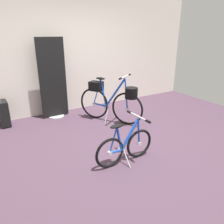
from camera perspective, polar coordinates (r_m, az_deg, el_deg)
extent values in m
plane|color=#473342|center=(4.03, 2.52, -7.56)|extent=(6.87, 6.87, 0.00)
cube|color=silver|center=(5.50, -10.01, 14.60)|extent=(6.87, 0.10, 2.72)
cylinder|color=#B7B7BC|center=(5.29, -14.31, -1.02)|extent=(0.36, 0.36, 0.02)
cube|color=black|center=(5.05, -15.19, 8.39)|extent=(0.60, 0.02, 1.75)
torus|color=black|center=(3.48, 7.09, -8.13)|extent=(0.47, 0.05, 0.47)
cylinder|color=#B7B7BC|center=(3.48, 7.09, -8.13)|extent=(0.06, 0.05, 0.06)
torus|color=black|center=(3.20, -0.59, -10.64)|extent=(0.47, 0.05, 0.47)
cylinder|color=#B7B7BC|center=(3.20, -0.59, -10.64)|extent=(0.06, 0.05, 0.06)
cylinder|color=#1947B2|center=(3.25, 0.97, -10.24)|extent=(0.21, 0.04, 0.05)
cylinder|color=#1947B2|center=(3.28, 4.65, -5.86)|extent=(0.33, 0.05, 0.46)
cylinder|color=#1947B2|center=(3.19, 1.89, -7.05)|extent=(0.12, 0.04, 0.39)
cylinder|color=#1947B2|center=(3.25, 0.97, -10.24)|extent=(0.21, 0.03, 0.04)
cylinder|color=#1947B2|center=(3.37, 6.96, -5.08)|extent=(0.07, 0.03, 0.43)
cylinder|color=#1947B2|center=(3.14, 0.32, -7.41)|extent=(0.14, 0.02, 0.38)
ellipsoid|color=black|center=(3.08, 1.27, -3.71)|extent=(0.22, 0.09, 0.05)
cylinder|color=#B7B7BC|center=(3.27, 6.83, -1.50)|extent=(0.03, 0.03, 0.04)
cylinder|color=#B7B7BC|center=(3.26, 6.85, -1.18)|extent=(0.03, 0.44, 0.03)
cylinder|color=black|center=(3.10, 9.37, -2.44)|extent=(0.04, 0.09, 0.04)
cylinder|color=black|center=(3.42, 4.56, -0.03)|extent=(0.04, 0.09, 0.04)
cylinder|color=#B7B7BC|center=(3.31, 2.48, -9.84)|extent=(0.14, 0.02, 0.14)
cylinder|color=#B7B7BC|center=(3.32, 3.90, -12.06)|extent=(0.02, 0.19, 0.22)
torus|color=black|center=(4.59, 3.98, 0.84)|extent=(0.41, 0.62, 0.71)
cylinder|color=#B7B7BC|center=(4.59, 3.98, 0.84)|extent=(0.07, 0.08, 0.06)
torus|color=black|center=(4.95, -4.69, 2.26)|extent=(0.41, 0.62, 0.71)
cylinder|color=#B7B7BC|center=(4.95, -4.69, 2.26)|extent=(0.07, 0.08, 0.06)
cylinder|color=#1947B2|center=(4.87, -3.14, 1.91)|extent=(0.20, 0.28, 0.05)
cylinder|color=#1947B2|center=(4.61, 0.82, 4.99)|extent=(0.29, 0.42, 0.68)
cylinder|color=#1947B2|center=(4.75, -2.27, 4.99)|extent=(0.12, 0.16, 0.59)
cylinder|color=#1947B2|center=(4.87, -3.14, 1.91)|extent=(0.19, 0.28, 0.04)
cylinder|color=#1947B2|center=(4.51, 3.70, 4.70)|extent=(0.07, 0.09, 0.64)
cylinder|color=#1947B2|center=(4.82, -3.88, 5.30)|extent=(0.12, 0.18, 0.57)
ellipsoid|color=black|center=(4.71, -3.02, 8.73)|extent=(0.19, 0.23, 0.05)
cylinder|color=#B7B7BC|center=(4.44, 3.41, 8.95)|extent=(0.03, 0.03, 0.04)
cylinder|color=#B7B7BC|center=(4.44, 3.42, 9.20)|extent=(0.39, 0.26, 0.03)
cylinder|color=black|center=(4.24, 2.21, 8.69)|extent=(0.10, 0.08, 0.04)
cylinder|color=black|center=(4.64, 4.53, 9.66)|extent=(0.10, 0.08, 0.04)
cylinder|color=#B7B7BC|center=(4.80, -1.54, 1.55)|extent=(0.09, 0.13, 0.14)
cylinder|color=#B7B7BC|center=(4.76, -1.44, -0.87)|extent=(0.17, 0.12, 0.33)
cylinder|color=black|center=(4.46, 5.05, 4.95)|extent=(0.36, 0.36, 0.22)
cube|color=black|center=(4.80, -4.16, 6.76)|extent=(0.32, 0.34, 0.20)
cube|color=black|center=(5.07, -26.35, -0.27)|extent=(0.19, 0.36, 0.52)
cylinder|color=black|center=(5.05, -25.11, -3.35)|extent=(0.04, 0.02, 0.04)
cylinder|color=black|center=(5.28, -25.52, -2.39)|extent=(0.04, 0.02, 0.04)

